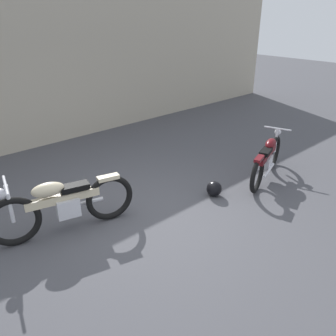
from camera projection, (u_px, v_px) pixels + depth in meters
The scene contains 5 objects.
ground_plane at pixel (148, 216), 5.81m from camera, with size 40.00×40.00×0.00m, color #47474C.
building_wall at pixel (26, 74), 8.08m from camera, with size 18.00×0.30×3.51m, color #B2A893.
helmet at pixel (214, 189), 6.38m from camera, with size 0.28×0.28×0.28m, color black.
motorcycle_cream at pixel (63, 204), 5.22m from camera, with size 2.19×0.78×1.00m.
motorcycle_maroon at pixel (267, 158), 6.93m from camera, with size 1.91×0.83×0.89m.
Camera 1 is at (-3.06, -3.89, 3.17)m, focal length 37.11 mm.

